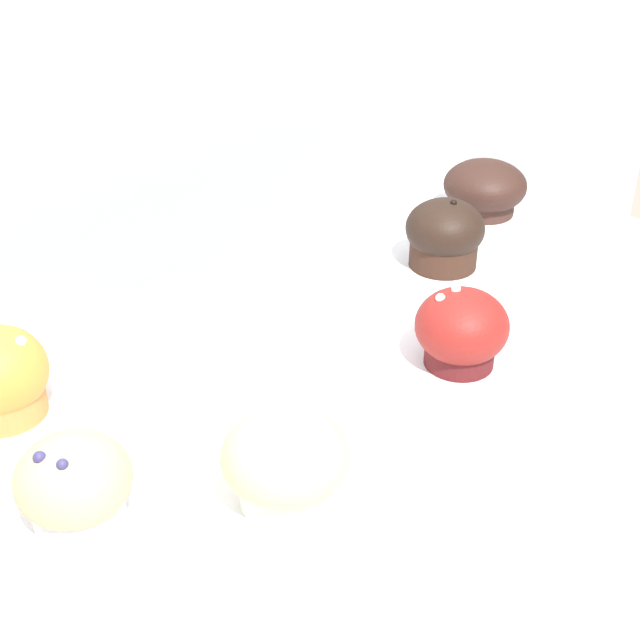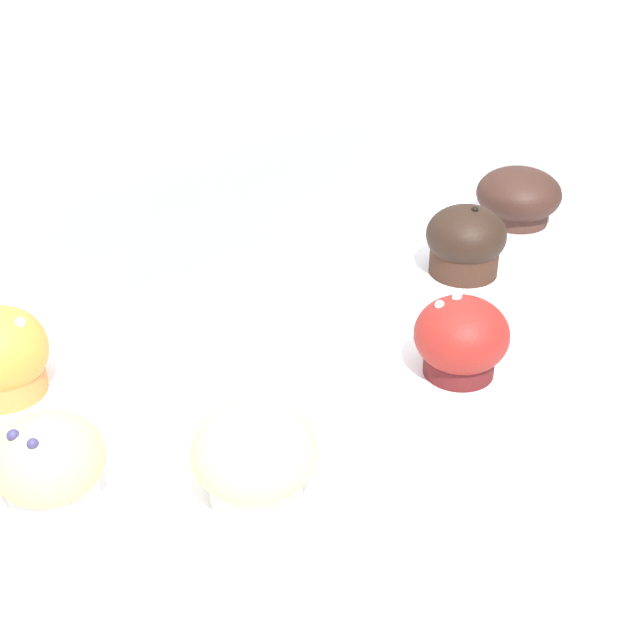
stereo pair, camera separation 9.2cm
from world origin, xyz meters
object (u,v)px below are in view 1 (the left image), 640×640
muffin_front_center (485,189)px  muffin_back_left (285,462)px  muffin_front_left (461,330)px  muffin_front_right (445,235)px  muffin_back_center (74,484)px

muffin_front_center → muffin_back_left: (-0.59, -0.25, 0.01)m
muffin_front_left → muffin_front_right: size_ratio=0.99×
muffin_back_left → muffin_back_center: bearing=144.5°
muffin_front_center → muffin_front_left: bearing=-146.0°
muffin_front_left → muffin_back_center: size_ratio=1.02×
muffin_back_left → muffin_front_left: bearing=6.6°
muffin_front_center → muffin_front_right: (-0.16, -0.06, 0.01)m
muffin_front_center → muffin_front_left: 0.39m
muffin_back_left → muffin_back_center: muffin_back_left is taller
muffin_front_center → muffin_back_left: muffin_back_left is taller
muffin_front_center → muffin_back_center: size_ratio=1.22×
muffin_back_left → muffin_front_left: size_ratio=1.10×
muffin_front_center → muffin_front_left: size_ratio=1.19×
muffin_front_left → muffin_back_center: bearing=170.5°
muffin_front_left → muffin_back_left: bearing=-173.4°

